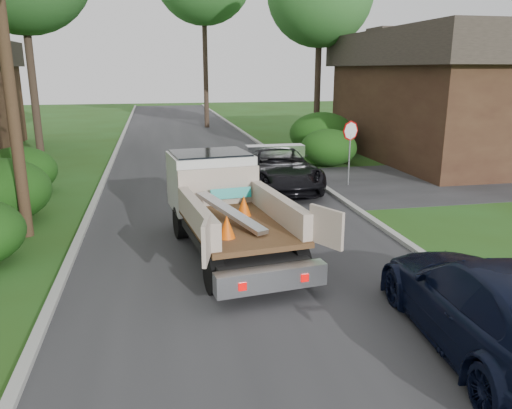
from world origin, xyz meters
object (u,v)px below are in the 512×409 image
at_px(utility_pole, 3,33).
at_px(black_pickup, 277,168).
at_px(flatbed_truck, 221,198).
at_px(stop_sign, 350,139).
at_px(navy_suv, 493,306).
at_px(house_right, 462,94).

xyz_separation_m(utility_pole, black_pickup, (7.88, 4.10, -4.40)).
relative_size(utility_pole, flatbed_truck, 1.65).
distance_m(stop_sign, navy_suv, 11.75).
distance_m(house_right, navy_suv, 19.44).
height_order(utility_pole, flatbed_truck, utility_pole).
height_order(flatbed_truck, black_pickup, flatbed_truck).
height_order(house_right, black_pickup, house_right).
distance_m(house_right, flatbed_truck, 17.30).
bearing_deg(stop_sign, navy_suv, -100.84).
relative_size(utility_pole, house_right, 0.77).
distance_m(house_right, black_pickup, 11.93).
relative_size(stop_sign, black_pickup, 0.45).
height_order(stop_sign, house_right, house_right).
bearing_deg(flatbed_truck, utility_pole, 154.58).
bearing_deg(navy_suv, utility_pole, -35.76).
bearing_deg(flatbed_truck, house_right, 31.11).
relative_size(stop_sign, navy_suv, 0.47).
xyz_separation_m(utility_pole, flatbed_truck, (5.00, -1.64, -3.97)).
bearing_deg(navy_suv, stop_sign, -95.17).
relative_size(stop_sign, utility_pole, 0.25).
height_order(stop_sign, utility_pole, utility_pole).
bearing_deg(navy_suv, black_pickup, -81.38).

